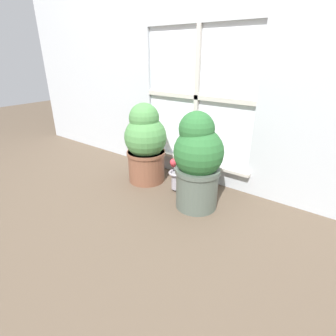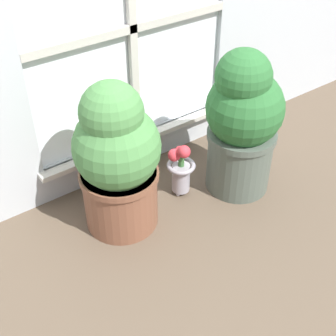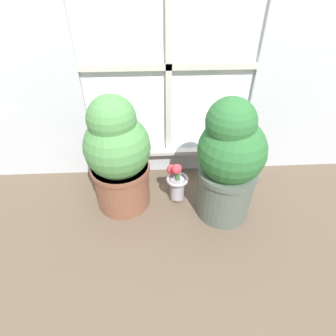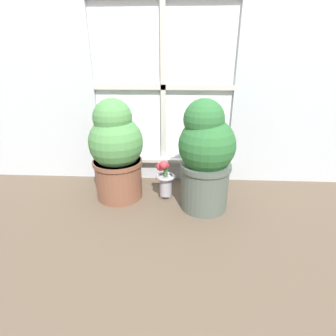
{
  "view_description": "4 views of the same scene",
  "coord_description": "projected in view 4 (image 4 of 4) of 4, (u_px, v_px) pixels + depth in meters",
  "views": [
    {
      "loc": [
        1.12,
        -1.28,
        1.02
      ],
      "look_at": [
        0.0,
        0.19,
        0.22
      ],
      "focal_mm": 28.0,
      "sensor_mm": 36.0,
      "label": 1
    },
    {
      "loc": [
        -1.0,
        -1.05,
        1.44
      ],
      "look_at": [
        -0.04,
        0.26,
        0.18
      ],
      "focal_mm": 50.0,
      "sensor_mm": 36.0,
      "label": 2
    },
    {
      "loc": [
        -0.09,
        -0.9,
        1.13
      ],
      "look_at": [
        -0.02,
        0.25,
        0.26
      ],
      "focal_mm": 28.0,
      "sensor_mm": 36.0,
      "label": 3
    },
    {
      "loc": [
        0.13,
        -1.33,
        0.91
      ],
      "look_at": [
        0.05,
        0.2,
        0.25
      ],
      "focal_mm": 28.0,
      "sensor_mm": 36.0,
      "label": 4
    }
  ],
  "objects": [
    {
      "name": "potted_plant_left",
      "position": [
        116.0,
        150.0,
        1.71
      ],
      "size": [
        0.35,
        0.35,
        0.67
      ],
      "color": "brown",
      "rests_on": "ground_plane"
    },
    {
      "name": "potted_plant_right",
      "position": [
        206.0,
        156.0,
        1.57
      ],
      "size": [
        0.34,
        0.34,
        0.69
      ],
      "color": "#4C564C",
      "rests_on": "ground_plane"
    },
    {
      "name": "ground_plane",
      "position": [
        157.0,
        219.0,
        1.58
      ],
      "size": [
        10.0,
        10.0,
        0.0
      ],
      "primitive_type": "plane",
      "color": "brown"
    },
    {
      "name": "flower_vase",
      "position": [
        165.0,
        178.0,
        1.77
      ],
      "size": [
        0.13,
        0.13,
        0.28
      ],
      "color": "#99939E",
      "rests_on": "ground_plane"
    }
  ]
}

